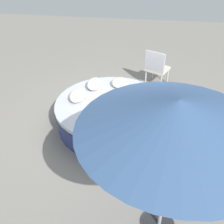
{
  "coord_description": "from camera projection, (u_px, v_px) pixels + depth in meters",
  "views": [
    {
      "loc": [
        -4.59,
        -0.66,
        3.54
      ],
      "look_at": [
        0.0,
        0.0,
        0.33
      ],
      "focal_mm": 43.42,
      "sensor_mm": 36.0,
      "label": 1
    }
  ],
  "objects": [
    {
      "name": "ground_plane",
      "position": [
        112.0,
        124.0,
        5.83
      ],
      "size": [
        16.0,
        16.0,
        0.0
      ],
      "primitive_type": "plane",
      "color": "gray"
    },
    {
      "name": "round_bed",
      "position": [
        112.0,
        114.0,
        5.67
      ],
      "size": [
        2.35,
        2.35,
        0.55
      ],
      "color": "navy",
      "rests_on": "ground_plane"
    },
    {
      "name": "throw_pillow_0",
      "position": [
        143.0,
        90.0,
        5.79
      ],
      "size": [
        0.53,
        0.38,
        0.18
      ],
      "primitive_type": "ellipsoid",
      "color": "beige",
      "rests_on": "round_bed"
    },
    {
      "name": "throw_pillow_1",
      "position": [
        120.0,
        83.0,
        6.08
      ],
      "size": [
        0.45,
        0.39,
        0.16
      ],
      "primitive_type": "ellipsoid",
      "color": "beige",
      "rests_on": "round_bed"
    },
    {
      "name": "throw_pillow_2",
      "position": [
        94.0,
        84.0,
        6.0
      ],
      "size": [
        0.5,
        0.31,
        0.19
      ],
      "primitive_type": "ellipsoid",
      "color": "white",
      "rests_on": "round_bed"
    },
    {
      "name": "throw_pillow_3",
      "position": [
        78.0,
        95.0,
        5.6
      ],
      "size": [
        0.52,
        0.33,
        0.19
      ],
      "primitive_type": "ellipsoid",
      "color": "silver",
      "rests_on": "round_bed"
    },
    {
      "name": "patio_chair",
      "position": [
        156.0,
        66.0,
        6.93
      ],
      "size": [
        0.68,
        0.69,
        0.98
      ],
      "rotation": [
        0.0,
        0.0,
        4.26
      ],
      "color": "#B7B7BC",
      "rests_on": "ground_plane"
    },
    {
      "name": "patio_umbrella",
      "position": [
        177.0,
        117.0,
        2.75
      ],
      "size": [
        2.14,
        2.14,
        2.14
      ],
      "color": "#262628",
      "rests_on": "ground_plane"
    },
    {
      "name": "side_table",
      "position": [
        219.0,
        142.0,
        4.99
      ],
      "size": [
        0.44,
        0.44,
        0.49
      ],
      "primitive_type": "cylinder",
      "color": "#B7B7BC",
      "rests_on": "ground_plane"
    }
  ]
}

